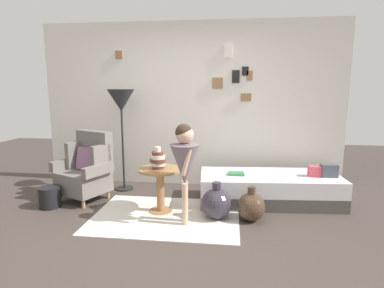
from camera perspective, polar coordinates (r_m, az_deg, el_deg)
ground_plane at (r=3.61m, az=-4.40°, el=-16.10°), size 12.00×12.00×0.00m
gallery_wall at (r=5.17m, az=-0.27°, el=6.94°), size 4.80×0.12×2.60m
rug at (r=4.09m, az=-4.67°, el=-12.73°), size 1.80×1.30×0.01m
armchair at (r=4.81m, az=-18.29°, el=-4.26°), size 0.89×0.80×0.97m
daybed at (r=4.61m, az=13.66°, el=-7.73°), size 1.95×0.94×0.40m
pillow_head at (r=4.67m, az=23.33°, el=-4.40°), size 0.22×0.14×0.17m
pillow_mid at (r=4.64m, az=21.44°, el=-4.55°), size 0.23×0.14×0.14m
side_table at (r=4.11m, az=-5.70°, el=-6.65°), size 0.55×0.55×0.58m
vase_striped at (r=4.03m, az=-6.11°, el=-2.81°), size 0.21×0.21×0.28m
floor_lamp at (r=4.96m, az=-12.56°, el=7.02°), size 0.41×0.41×1.56m
person_child at (r=3.65m, az=-1.32°, el=-2.97°), size 0.34×0.34×1.19m
book_on_daybed at (r=4.45m, az=7.89°, el=-5.29°), size 0.23×0.17×0.03m
demijohn_near at (r=3.97m, az=4.37°, el=-10.56°), size 0.38×0.38×0.46m
demijohn_far at (r=3.97m, az=10.51°, el=-10.95°), size 0.34×0.34×0.43m
magazine_basket at (r=4.73m, az=-24.11°, el=-8.67°), size 0.28×0.28×0.28m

